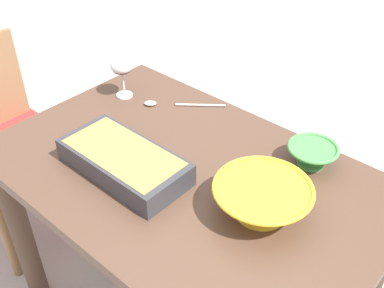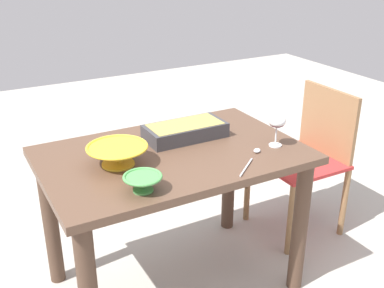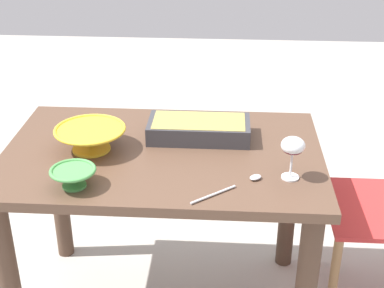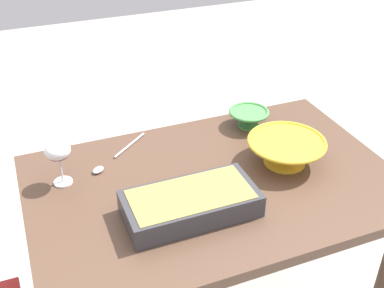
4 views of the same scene
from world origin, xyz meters
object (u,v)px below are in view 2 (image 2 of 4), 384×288
small_bowl (143,182)px  dining_table (173,179)px  mixing_bowl (118,154)px  chair (309,153)px  serving_spoon (253,157)px  casserole_dish (185,130)px  wine_glass (277,123)px

small_bowl → dining_table: bearing=-133.9°
mixing_bowl → small_bowl: bearing=90.6°
chair → serving_spoon: bearing=27.6°
mixing_bowl → serving_spoon: size_ratio=1.11×
chair → small_bowl: (1.21, 0.39, 0.30)m
small_bowl → serving_spoon: (-0.54, -0.04, -0.03)m
dining_table → chair: bearing=-172.9°
mixing_bowl → serving_spoon: mixing_bowl is taller
dining_table → casserole_dish: size_ratio=3.03×
dining_table → small_bowl: bearing=46.1°
wine_glass → small_bowl: (0.72, 0.10, -0.08)m
dining_table → mixing_bowl: (0.26, 0.01, 0.19)m
casserole_dish → serving_spoon: size_ratio=1.65×
wine_glass → serving_spoon: size_ratio=0.64×
wine_glass → chair: bearing=-150.0°
chair → casserole_dish: chair is taller
chair → wine_glass: size_ratio=5.60×
chair → wine_glass: 0.69m
chair → casserole_dish: bearing=-0.0°
chair → mixing_bowl: 1.26m
dining_table → chair: size_ratio=1.39×
casserole_dish → small_bowl: casserole_dish is taller
small_bowl → casserole_dish: bearing=-134.9°
chair → mixing_bowl: chair is taller
dining_table → casserole_dish: (-0.13, -0.12, 0.18)m
serving_spoon → small_bowl: bearing=4.4°
wine_glass → serving_spoon: wine_glass is taller
casserole_dish → serving_spoon: 0.38m
mixing_bowl → serving_spoon: 0.59m
dining_table → serving_spoon: serving_spoon is taller
chair → serving_spoon: chair is taller
dining_table → wine_glass: 0.55m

